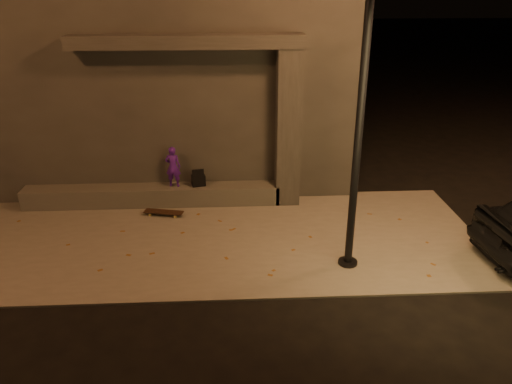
{
  "coord_description": "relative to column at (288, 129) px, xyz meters",
  "views": [
    {
      "loc": [
        0.38,
        -7.19,
        5.04
      ],
      "look_at": [
        0.87,
        2.0,
        1.05
      ],
      "focal_mm": 35.0,
      "sensor_mm": 36.0,
      "label": 1
    }
  ],
  "objects": [
    {
      "name": "skateboarder",
      "position": [
        -2.67,
        0.0,
        -0.86
      ],
      "size": [
        0.39,
        0.28,
        0.97
      ],
      "primitive_type": "imported",
      "rotation": [
        0.0,
        0.0,
        2.99
      ],
      "color": "#4D189E",
      "rests_on": "ledge"
    },
    {
      "name": "ground",
      "position": [
        -1.7,
        -3.75,
        -1.84
      ],
      "size": [
        120.0,
        120.0,
        0.0
      ],
      "primitive_type": "plane",
      "color": "black",
      "rests_on": "ground"
    },
    {
      "name": "ledge",
      "position": [
        -3.2,
        0.0,
        -1.58
      ],
      "size": [
        6.0,
        0.55,
        0.45
      ],
      "primitive_type": "cube",
      "color": "#54524C",
      "rests_on": "sidewalk"
    },
    {
      "name": "backpack",
      "position": [
        -2.09,
        0.0,
        -1.2
      ],
      "size": [
        0.35,
        0.26,
        0.44
      ],
      "rotation": [
        0.0,
        0.0,
        0.22
      ],
      "color": "black",
      "rests_on": "ledge"
    },
    {
      "name": "column",
      "position": [
        0.0,
        0.0,
        0.0
      ],
      "size": [
        0.55,
        0.55,
        3.6
      ],
      "primitive_type": "cube",
      "color": "#383533",
      "rests_on": "sidewalk"
    },
    {
      "name": "street_lamp_0",
      "position": [
        0.85,
        -2.92,
        2.11
      ],
      "size": [
        0.36,
        0.36,
        6.94
      ],
      "color": "black",
      "rests_on": "ground"
    },
    {
      "name": "skateboard",
      "position": [
        -2.87,
        -0.65,
        -1.72
      ],
      "size": [
        0.92,
        0.42,
        0.1
      ],
      "rotation": [
        0.0,
        0.0,
        -0.22
      ],
      "color": "black",
      "rests_on": "sidewalk"
    },
    {
      "name": "sidewalk",
      "position": [
        -1.7,
        -1.75,
        -1.82
      ],
      "size": [
        11.0,
        4.4,
        0.04
      ],
      "primitive_type": "cube",
      "color": "#68645C",
      "rests_on": "ground"
    },
    {
      "name": "canopy",
      "position": [
        -2.2,
        0.05,
        1.94
      ],
      "size": [
        5.0,
        0.7,
        0.28
      ],
      "primitive_type": "cube",
      "color": "#383533",
      "rests_on": "column"
    },
    {
      "name": "building",
      "position": [
        -2.7,
        2.74,
        0.77
      ],
      "size": [
        9.0,
        5.1,
        5.22
      ],
      "color": "#383533",
      "rests_on": "ground"
    }
  ]
}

